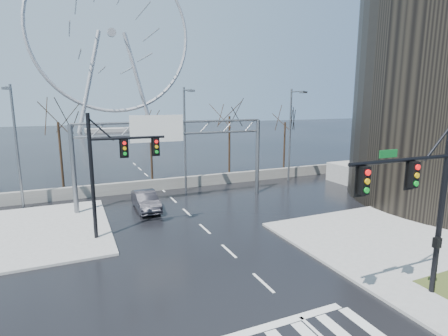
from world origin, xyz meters
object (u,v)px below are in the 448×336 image
ferris_wheel (112,39)px  signal_mast_near (423,194)px  signal_mast_far (111,164)px  sign_gantry (171,144)px  car (146,201)px

ferris_wheel → signal_mast_near: bearing=-89.9°
signal_mast_far → ferris_wheel: size_ratio=0.16×
sign_gantry → car: sign_gantry is taller
signal_mast_near → sign_gantry: (-5.52, 19.00, 0.31)m
signal_mast_near → ferris_wheel: 101.29m
ferris_wheel → car: 85.27m
signal_mast_far → sign_gantry: signal_mast_far is taller
signal_mast_far → car: size_ratio=1.71×
signal_mast_far → sign_gantry: bearing=47.5°
signal_mast_far → car: 7.12m
signal_mast_near → signal_mast_far: size_ratio=1.00×
ferris_wheel → sign_gantry: bearing=-93.8°
signal_mast_near → signal_mast_far: 17.03m
signal_mast_far → ferris_wheel: ferris_wheel is taller
signal_mast_near → car: (-7.97, 18.00, -4.10)m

